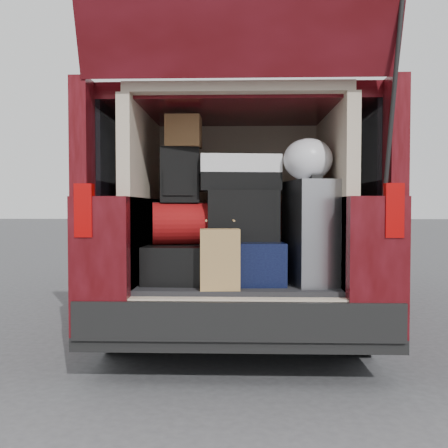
{
  "coord_description": "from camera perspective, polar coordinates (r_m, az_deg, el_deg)",
  "views": [
    {
      "loc": [
        0.0,
        -2.97,
        1.04
      ],
      "look_at": [
        -0.09,
        0.2,
        0.93
      ],
      "focal_mm": 38.0,
      "sensor_mm": 36.0,
      "label": 1
    }
  ],
  "objects": [
    {
      "name": "ground",
      "position": [
        3.14,
        1.62,
        -17.27
      ],
      "size": [
        80.0,
        80.0,
        0.0
      ],
      "primitive_type": "plane",
      "color": "#373739",
      "rests_on": "ground"
    },
    {
      "name": "load_floor",
      "position": [
        3.33,
        1.63,
        -11.22
      ],
      "size": [
        1.24,
        1.05,
        0.55
      ],
      "primitive_type": "cube",
      "color": "black",
      "rests_on": "ground"
    },
    {
      "name": "black_soft_case",
      "position": [
        3.11,
        2.3,
        0.99
      ],
      "size": [
        0.47,
        0.29,
        0.33
      ],
      "primitive_type": "cube",
      "rotation": [
        0.0,
        0.0,
        0.04
      ],
      "color": "black",
      "rests_on": "navy_hardshell"
    },
    {
      "name": "plastic_bag_right",
      "position": [
        3.09,
        10.06,
        7.65
      ],
      "size": [
        0.35,
        0.33,
        0.27
      ],
      "primitive_type": "ellipsoid",
      "rotation": [
        0.0,
        0.0,
        0.14
      ],
      "color": "silver",
      "rests_on": "silver_roller"
    },
    {
      "name": "twotone_duffel",
      "position": [
        3.18,
        1.86,
        6.1
      ],
      "size": [
        0.55,
        0.33,
        0.24
      ],
      "primitive_type": "cube",
      "rotation": [
        0.0,
        0.0,
        0.12
      ],
      "color": "white",
      "rests_on": "black_soft_case"
    },
    {
      "name": "silver_roller",
      "position": [
        3.07,
        10.51,
        -0.99
      ],
      "size": [
        0.35,
        0.48,
        0.66
      ],
      "primitive_type": "cube",
      "rotation": [
        0.0,
        0.0,
        0.18
      ],
      "color": "silver",
      "rests_on": "load_floor"
    },
    {
      "name": "backpack",
      "position": [
        3.17,
        -5.41,
        5.86
      ],
      "size": [
        0.28,
        0.19,
        0.36
      ],
      "primitive_type": "cube",
      "rotation": [
        0.0,
        0.0,
        0.17
      ],
      "color": "black",
      "rests_on": "red_duffel"
    },
    {
      "name": "red_duffel",
      "position": [
        3.15,
        -4.73,
        0.05
      ],
      "size": [
        0.47,
        0.35,
        0.28
      ],
      "primitive_type": "cube",
      "rotation": [
        0.0,
        0.0,
        0.19
      ],
      "color": "maroon",
      "rests_on": "black_hardshell"
    },
    {
      "name": "grocery_sack_lower",
      "position": [
        3.19,
        -4.89,
        10.98
      ],
      "size": [
        0.23,
        0.19,
        0.21
      ],
      "primitive_type": "cube",
      "rotation": [
        0.0,
        0.0,
        -0.02
      ],
      "color": "brown",
      "rests_on": "backpack"
    },
    {
      "name": "navy_hardshell",
      "position": [
        3.15,
        2.3,
        -4.43
      ],
      "size": [
        0.53,
        0.64,
        0.27
      ],
      "primitive_type": "cube",
      "rotation": [
        0.0,
        0.0,
        0.05
      ],
      "color": "black",
      "rests_on": "load_floor"
    },
    {
      "name": "minivan",
      "position": [
        4.82,
        1.65,
        0.5
      ],
      "size": [
        1.9,
        5.35,
        2.77
      ],
      "color": "black",
      "rests_on": "ground"
    },
    {
      "name": "kraft_bag",
      "position": [
        2.82,
        -0.49,
        -4.25
      ],
      "size": [
        0.24,
        0.16,
        0.36
      ],
      "primitive_type": "cube",
      "rotation": [
        0.0,
        0.0,
        0.07
      ],
      "color": "tan",
      "rests_on": "load_floor"
    },
    {
      "name": "black_hardshell",
      "position": [
        3.19,
        -5.02,
        -4.59
      ],
      "size": [
        0.46,
        0.62,
        0.24
      ],
      "primitive_type": "cube",
      "rotation": [
        0.0,
        0.0,
        -0.03
      ],
      "color": "black",
      "rests_on": "load_floor"
    }
  ]
}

